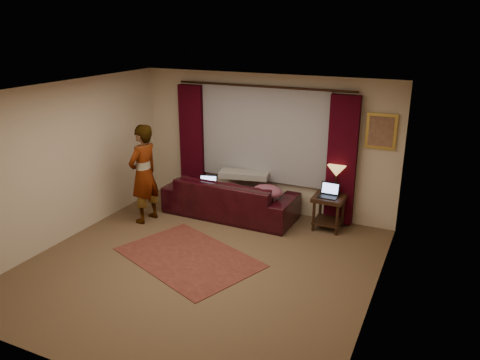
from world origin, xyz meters
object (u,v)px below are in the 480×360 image
at_px(sofa, 230,190).
at_px(tiffany_lamp, 336,180).
at_px(end_table, 328,212).
at_px(laptop_sofa, 207,184).
at_px(person, 144,174).
at_px(laptop_table, 328,191).

height_order(sofa, tiffany_lamp, tiffany_lamp).
bearing_deg(end_table, laptop_sofa, -171.11).
bearing_deg(person, tiffany_lamp, 117.31).
distance_m(end_table, person, 3.34).
bearing_deg(laptop_sofa, person, -157.54).
relative_size(end_table, laptop_table, 1.75).
xyz_separation_m(laptop_sofa, tiffany_lamp, (2.28, 0.51, 0.25)).
relative_size(laptop_sofa, end_table, 0.60).
relative_size(sofa, tiffany_lamp, 4.82).
bearing_deg(person, sofa, 130.36).
bearing_deg(person, end_table, 115.00).
distance_m(laptop_sofa, tiffany_lamp, 2.35).
relative_size(laptop_sofa, tiffany_lamp, 0.71).
bearing_deg(end_table, laptop_table, -99.71).
bearing_deg(sofa, laptop_sofa, 23.65).
height_order(sofa, laptop_table, sofa).
bearing_deg(sofa, laptop_table, -175.57).
bearing_deg(laptop_table, person, -160.38).
xyz_separation_m(sofa, laptop_sofa, (-0.40, -0.17, 0.12)).
xyz_separation_m(tiffany_lamp, laptop_table, (-0.07, -0.23, -0.14)).
bearing_deg(laptop_table, laptop_sofa, -170.68).
bearing_deg(laptop_table, end_table, 82.30).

